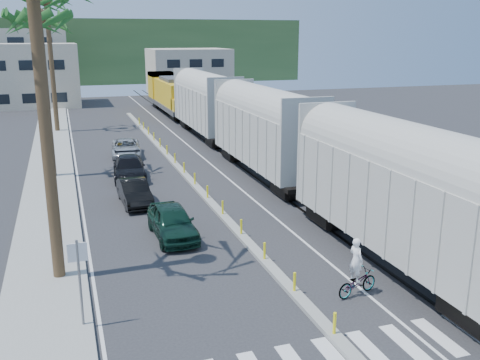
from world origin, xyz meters
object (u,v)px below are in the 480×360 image
Objects in this scene: car_second at (134,192)px; cyclist at (357,277)px; street_sign at (79,271)px; car_lead at (172,222)px.

cyclist is (6.10, -13.30, 0.00)m from car_second.
street_sign is 8.27m from car_lead.
street_sign reaches higher than car_second.
street_sign is 9.52m from cyclist.
car_lead is 2.06× the size of cyclist.
car_lead is (4.29, 6.97, -1.22)m from street_sign.
street_sign is 0.67× the size of car_lead.
car_lead is at bearing -82.52° from car_second.
car_lead is 1.07× the size of car_second.
car_second is at bearing 98.43° from car_lead.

